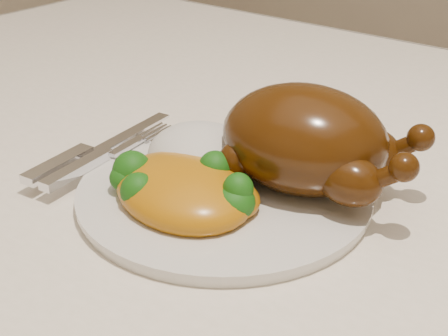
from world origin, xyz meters
The scene contains 7 objects.
dining_table centered at (0.00, 0.00, 0.67)m, with size 1.60×0.90×0.76m.
tablecloth centered at (0.00, 0.00, 0.74)m, with size 1.73×1.03×0.18m.
dinner_plate centered at (-0.10, -0.08, 0.77)m, with size 0.27×0.27×0.01m, color silver.
roast_chicken centered at (-0.04, -0.03, 0.83)m, with size 0.20×0.14×0.10m.
rice_mound centered at (-0.14, -0.06, 0.79)m, with size 0.14×0.13×0.06m.
mac_and_cheese centered at (-0.11, -0.12, 0.79)m, with size 0.16×0.14×0.06m.
cutlery centered at (-0.24, -0.12, 0.78)m, with size 0.05×0.20×0.01m.
Camera 1 is at (0.21, -0.47, 1.06)m, focal length 50.00 mm.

